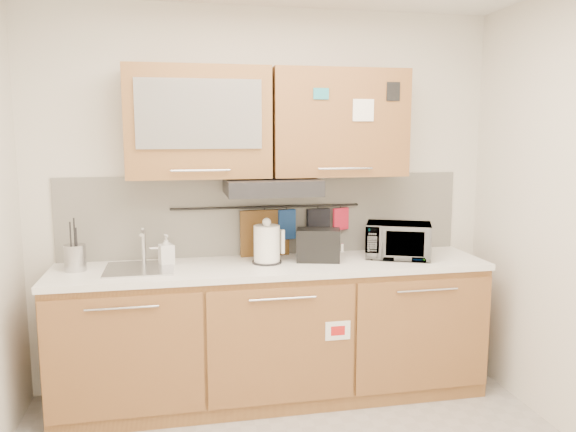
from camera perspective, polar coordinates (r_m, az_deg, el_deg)
name	(u,v)px	position (r m, az deg, el deg)	size (l,w,h in m)	color
wall_back	(266,200)	(3.91, -2.28, 1.60)	(3.20, 3.20, 0.00)	silver
base_cabinet	(274,339)	(3.83, -1.46, -12.35)	(2.80, 0.64, 0.88)	olive
countertop	(273,267)	(3.69, -1.49, -5.16)	(2.82, 0.62, 0.04)	white
backsplash	(266,215)	(3.92, -2.25, 0.13)	(2.80, 0.02, 0.56)	silver
upper_cabinets	(269,123)	(3.71, -1.97, 9.43)	(1.82, 0.37, 0.70)	olive
range_hood	(272,187)	(3.66, -1.68, 3.01)	(0.60, 0.46, 0.10)	black
sink	(140,268)	(3.65, -14.82, -5.17)	(0.42, 0.40, 0.26)	silver
utensil_rail	(267,207)	(3.87, -2.16, 0.93)	(0.02, 0.02, 1.30)	black
utensil_crock	(75,257)	(3.72, -20.81, -3.95)	(0.14, 0.14, 0.33)	#ADADB2
kettle	(267,245)	(3.67, -2.15, -2.96)	(0.22, 0.19, 0.30)	white
toaster	(318,245)	(3.74, 3.10, -2.93)	(0.32, 0.24, 0.22)	black
microwave	(398,240)	(3.90, 11.12, -2.46)	(0.43, 0.29, 0.24)	#999999
soap_bottle	(166,250)	(3.71, -12.26, -3.37)	(0.09, 0.09, 0.20)	#999999
cutting_board	(265,240)	(3.89, -2.36, -2.49)	(0.34, 0.03, 0.42)	brown
oven_mitt	(287,224)	(3.90, -0.13, -0.85)	(0.12, 0.03, 0.21)	navy
dark_pouch	(318,226)	(3.95, 3.08, -1.07)	(0.16, 0.05, 0.25)	black
pot_holder	(341,219)	(3.99, 5.39, -0.29)	(0.13, 0.02, 0.15)	red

